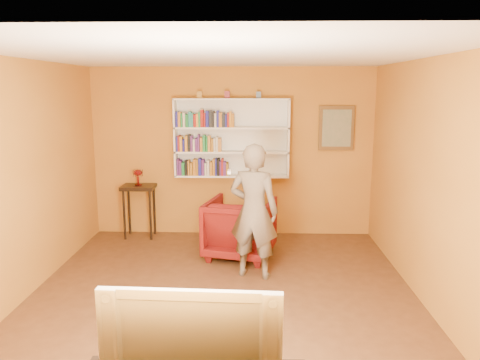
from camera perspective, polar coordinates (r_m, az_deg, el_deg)
name	(u,v)px	position (r m, az deg, el deg)	size (l,w,h in m)	color
room_shell	(222,213)	(5.16, -2.27, -4.08)	(5.30, 5.80, 2.88)	#4D2E19
bookshelf	(232,138)	(7.43, -0.99, 5.15)	(1.80, 0.29, 1.23)	white
books_row_lower	(203,168)	(7.42, -4.53, 1.52)	(0.81, 0.19, 0.27)	#582775
books_row_middle	(198,144)	(7.37, -5.09, 4.40)	(0.70, 0.19, 0.27)	#212198
books_row_upper	(205,120)	(7.33, -4.24, 7.35)	(0.90, 0.19, 0.26)	#212198
ornament_left	(200,95)	(7.37, -4.95, 10.31)	(0.08, 0.08, 0.11)	#B08432
ornament_centre	(227,95)	(7.33, -1.57, 10.36)	(0.08, 0.08, 0.11)	maroon
ornament_right	(259,95)	(7.32, 2.27, 10.32)	(0.07, 0.07, 0.10)	slate
framed_painting	(337,128)	(7.56, 11.68, 6.22)	(0.55, 0.05, 0.70)	brown
console_table	(139,194)	(7.63, -12.23, -1.72)	(0.52, 0.40, 0.85)	black
ruby_lustre	(138,174)	(7.57, -12.34, 0.71)	(0.16, 0.15, 0.25)	maroon
armchair	(240,228)	(6.67, 0.01, -5.85)	(0.90, 0.92, 0.84)	#4F0508
person	(254,211)	(5.86, 1.68, -3.83)	(0.62, 0.41, 1.71)	#665A4B
game_remote	(229,172)	(5.43, -1.29, 1.02)	(0.04, 0.15, 0.04)	white
television	(193,331)	(3.13, -5.76, -17.82)	(1.13, 0.15, 0.65)	black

